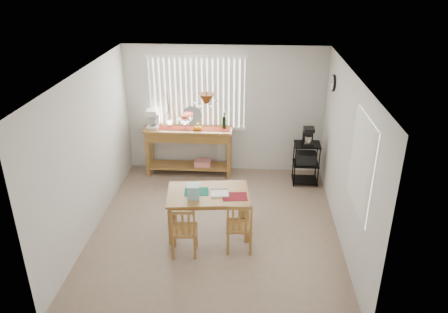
# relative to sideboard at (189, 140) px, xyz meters

# --- Properties ---
(ground) EXTENTS (4.00, 4.50, 0.01)m
(ground) POSITION_rel_sideboard_xyz_m (0.70, -1.98, -0.75)
(ground) COLOR gray
(room_shell) EXTENTS (4.20, 4.70, 2.70)m
(room_shell) POSITION_rel_sideboard_xyz_m (0.70, -1.97, 0.95)
(room_shell) COLOR beige
(room_shell) RESTS_ON ground
(sideboard) EXTENTS (1.76, 0.49, 0.99)m
(sideboard) POSITION_rel_sideboard_xyz_m (0.00, 0.00, 0.00)
(sideboard) COLOR olive
(sideboard) RESTS_ON ground
(sideboard_items) EXTENTS (1.67, 0.42, 0.76)m
(sideboard_items) POSITION_rel_sideboard_xyz_m (-0.30, 0.02, 0.41)
(sideboard_items) COLOR maroon
(sideboard_items) RESTS_ON sideboard
(wire_cart) EXTENTS (0.49, 0.39, 0.84)m
(wire_cart) POSITION_rel_sideboard_xyz_m (2.33, -0.28, -0.24)
(wire_cart) COLOR black
(wire_cart) RESTS_ON ground
(cart_items) EXTENTS (0.20, 0.24, 0.35)m
(cart_items) POSITION_rel_sideboard_xyz_m (2.33, -0.27, 0.25)
(cart_items) COLOR black
(cart_items) RESTS_ON wire_cart
(dining_table) EXTENTS (1.38, 0.97, 0.69)m
(dining_table) POSITION_rel_sideboard_xyz_m (0.59, -2.06, -0.13)
(dining_table) COLOR olive
(dining_table) RESTS_ON ground
(table_items) EXTENTS (1.03, 0.45, 0.22)m
(table_items) POSITION_rel_sideboard_xyz_m (0.47, -2.19, 0.03)
(table_items) COLOR #12674F
(table_items) RESTS_ON dining_table
(chair_left) EXTENTS (0.41, 0.41, 0.84)m
(chair_left) POSITION_rel_sideboard_xyz_m (0.29, -2.72, -0.33)
(chair_left) COLOR olive
(chair_left) RESTS_ON ground
(chair_right) EXTENTS (0.41, 0.41, 0.86)m
(chair_right) POSITION_rel_sideboard_xyz_m (1.10, -2.57, -0.32)
(chair_right) COLOR olive
(chair_right) RESTS_ON ground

